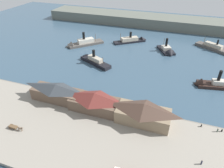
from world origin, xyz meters
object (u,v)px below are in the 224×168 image
at_px(pedestrian_standing_center, 202,162).
at_px(ferry_mid_harbor, 167,51).
at_px(ferry_shed_east_terminal, 57,92).
at_px(ferry_departing_north, 81,44).
at_px(ferry_approaching_east, 217,49).
at_px(ferry_shed_west_terminal, 143,113).
at_px(mooring_post_center_west, 201,126).
at_px(ferry_moored_east, 93,60).
at_px(horse_cart, 16,127).
at_px(mooring_post_center_east, 222,130).
at_px(pedestrian_near_cart, 218,130).
at_px(ferry_approaching_west, 212,84).
at_px(ferry_shed_customs_shed, 95,101).
at_px(ferry_outer_harbor, 133,40).

distance_m(pedestrian_standing_center, ferry_mid_harbor, 80.24).
height_order(ferry_shed_east_terminal, ferry_departing_north, ferry_departing_north).
bearing_deg(ferry_approaching_east, ferry_shed_west_terminal, -111.51).
bearing_deg(pedestrian_standing_center, ferry_shed_east_terminal, 166.85).
height_order(ferry_shed_east_terminal, ferry_approaching_east, ferry_shed_east_terminal).
relative_size(mooring_post_center_west, ferry_moored_east, 0.04).
xyz_separation_m(horse_cart, pedestrian_standing_center, (60.15, 6.44, -0.12)).
xyz_separation_m(pedestrian_standing_center, mooring_post_center_east, (6.95, 15.82, -0.35)).
relative_size(ferry_shed_east_terminal, pedestrian_near_cart, 13.59).
xyz_separation_m(mooring_post_center_west, ferry_departing_north, (-74.47, 55.01, -0.29)).
bearing_deg(ferry_shed_east_terminal, ferry_approaching_west, 28.67).
xyz_separation_m(pedestrian_standing_center, ferry_moored_east, (-56.30, 50.55, -0.47)).
height_order(ferry_shed_customs_shed, mooring_post_center_west, ferry_shed_customs_shed).
bearing_deg(ferry_outer_harbor, ferry_shed_customs_shed, -87.03).
bearing_deg(ferry_moored_east, pedestrian_near_cart, -29.79).
bearing_deg(ferry_approaching_west, ferry_shed_east_terminal, -151.33).
relative_size(ferry_shed_west_terminal, mooring_post_center_west, 21.46).
relative_size(horse_cart, pedestrian_standing_center, 3.39).
bearing_deg(ferry_moored_east, ferry_approaching_east, 31.13).
relative_size(ferry_moored_east, ferry_outer_harbor, 0.99).
bearing_deg(ferry_departing_north, ferry_shed_west_terminal, -47.37).
bearing_deg(ferry_shed_east_terminal, mooring_post_center_west, 3.00).
distance_m(ferry_shed_west_terminal, ferry_mid_harbor, 66.51).
bearing_deg(ferry_shed_customs_shed, ferry_approaching_west, 37.46).
relative_size(mooring_post_center_west, ferry_approaching_west, 0.04).
xyz_separation_m(pedestrian_standing_center, ferry_approaching_west, (6.03, 46.67, -0.85)).
bearing_deg(ferry_mid_harbor, ferry_shed_west_terminal, -91.63).
bearing_deg(ferry_outer_harbor, pedestrian_near_cart, -56.98).
bearing_deg(horse_cart, pedestrian_near_cart, 18.24).
bearing_deg(ferry_shed_customs_shed, mooring_post_center_west, 5.03).
relative_size(ferry_shed_west_terminal, ferry_departing_north, 0.85).
height_order(pedestrian_standing_center, mooring_post_center_east, pedestrian_standing_center).
relative_size(pedestrian_near_cart, ferry_approaching_west, 0.07).
relative_size(ferry_shed_customs_shed, mooring_post_center_west, 21.82).
distance_m(ferry_shed_west_terminal, mooring_post_center_west, 20.83).
xyz_separation_m(ferry_shed_east_terminal, ferry_departing_north, (-18.53, 57.94, -3.59)).
xyz_separation_m(pedestrian_near_cart, ferry_moored_east, (-61.77, 35.36, -0.38)).
bearing_deg(mooring_post_center_west, ferry_shed_customs_shed, -174.97).
height_order(ferry_shed_east_terminal, ferry_shed_customs_shed, ferry_shed_customs_shed).
distance_m(ferry_mid_harbor, ferry_outer_harbor, 26.99).
distance_m(mooring_post_center_west, ferry_approaching_west, 31.27).
xyz_separation_m(horse_cart, ferry_approaching_west, (66.18, 53.11, -0.98)).
bearing_deg(mooring_post_center_east, ferry_moored_east, 151.22).
distance_m(horse_cart, ferry_approaching_west, 84.87).
height_order(ferry_mid_harbor, ferry_departing_north, ferry_departing_north).
bearing_deg(horse_cart, ferry_outer_harbor, 79.56).
distance_m(mooring_post_center_east, ferry_outer_harbor, 88.43).
relative_size(mooring_post_center_west, mooring_post_center_east, 1.00).
height_order(ferry_shed_west_terminal, ferry_approaching_west, ferry_shed_west_terminal).
bearing_deg(ferry_approaching_east, ferry_moored_east, -148.87).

